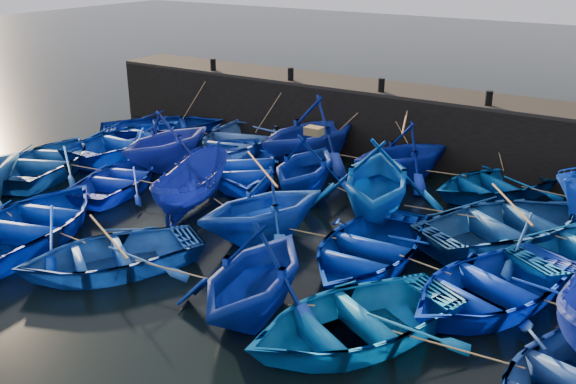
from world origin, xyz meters
The scene contains 31 objects.
ground centered at (0.00, 0.00, 0.00)m, with size 120.00×120.00×0.00m, color black.
quay_wall centered at (0.00, 10.50, 1.25)m, with size 26.00×2.50×2.50m, color black.
quay_top centered at (0.00, 10.50, 2.56)m, with size 26.00×2.50×0.12m, color black.
bollard_0 centered at (-8.00, 9.60, 2.87)m, with size 0.24×0.24×0.50m, color black.
bollard_1 centered at (-4.00, 9.60, 2.87)m, with size 0.24×0.24×0.50m, color black.
bollard_2 centered at (0.00, 9.60, 2.87)m, with size 0.24×0.24×0.50m, color black.
bollard_3 centered at (4.00, 9.60, 2.87)m, with size 0.24×0.24×0.50m, color black.
boat_0 centered at (-8.88, 7.20, 0.53)m, with size 3.68×5.14×1.07m, color navy.
boat_1 centered at (-4.99, 7.28, 0.59)m, with size 4.07×5.69×1.18m, color blue.
boat_2 centered at (-1.87, 7.71, 1.28)m, with size 4.20×4.87×2.57m, color navy.
boat_3 centered at (1.77, 7.78, 1.05)m, with size 3.44×3.99×2.10m, color #071C92.
boat_4 centered at (4.89, 7.97, 0.47)m, with size 3.22×4.50×0.93m, color navy.
boat_6 centered at (-8.50, 4.92, 0.57)m, with size 3.96×5.53×1.15m, color #0631A9.
boat_7 centered at (-6.11, 4.47, 1.09)m, with size 3.56×4.13×2.17m, color navy.
boat_8 centered at (-2.97, 4.82, 0.56)m, with size 3.89×5.44×1.13m, color #082EC1.
boat_9 centered at (-0.39, 4.86, 1.05)m, with size 3.43×3.98×2.09m, color navy.
boat_10 centered at (2.37, 4.48, 1.26)m, with size 4.14×4.80×2.53m, color #054DBA.
boat_11 centered at (6.23, 4.76, 0.57)m, with size 3.95×5.52×1.14m, color navy.
boat_13 centered at (-9.19, 1.59, 0.53)m, with size 3.68×5.15×1.07m, color navy.
boat_14 centered at (-5.78, 1.79, 0.44)m, with size 3.04×4.25×0.88m, color #0F29C7.
boat_15 centered at (-2.68, 1.83, 0.79)m, with size 1.53×4.07×1.57m, color navy.
boat_16 centered at (0.43, 1.22, 1.05)m, with size 3.44×3.99×2.10m, color blue.
boat_17 centered at (3.58, 1.38, 0.52)m, with size 3.60×5.03×1.04m, color #0026A1.
boat_18 centered at (6.78, 1.12, 0.52)m, with size 3.58×5.00×1.04m, color #052AD0.
boat_21 centered at (-4.89, -2.32, 0.57)m, with size 3.93×5.50×1.14m, color #0026A6.
boat_22 centered at (-1.75, -2.38, 0.48)m, with size 3.30×4.61×0.96m, color #1648A4.
boat_23 centered at (2.52, -2.10, 1.09)m, with size 3.56×4.13×2.17m, color navy.
boat_24 centered at (4.81, -1.80, 0.52)m, with size 3.56×4.97×1.03m, color #0764BA.
wooden_crate centered at (-0.09, 4.86, 2.22)m, with size 0.55×0.40×0.26m, color brown.
mooring_ropes centered at (-0.13, 4.79, 0.88)m, with size 17.49×11.92×2.10m.
loose_oars centered at (1.67, 2.84, 1.60)m, with size 10.24×12.24×1.20m.
Camera 1 is at (9.87, -12.11, 7.78)m, focal length 40.00 mm.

